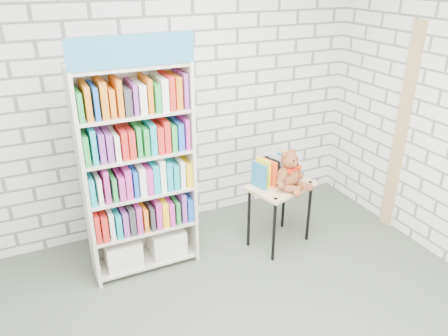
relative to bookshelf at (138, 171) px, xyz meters
name	(u,v)px	position (x,y,z in m)	size (l,w,h in m)	color
room_shell	(249,118)	(0.33, -1.36, 0.83)	(4.52, 4.02, 2.81)	silver
bookshelf	(138,171)	(0.00, 0.00, 0.00)	(0.93, 0.36, 2.09)	beige
display_table	(281,193)	(1.30, -0.23, -0.39)	(0.70, 0.58, 0.65)	tan
table_books	(274,169)	(1.27, -0.14, -0.18)	(0.46, 0.30, 0.25)	teal
teddy_bear	(290,174)	(1.33, -0.33, -0.15)	(0.34, 0.33, 0.37)	brown
door_trim	(401,131)	(2.55, -0.41, 0.09)	(0.05, 0.12, 2.10)	tan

